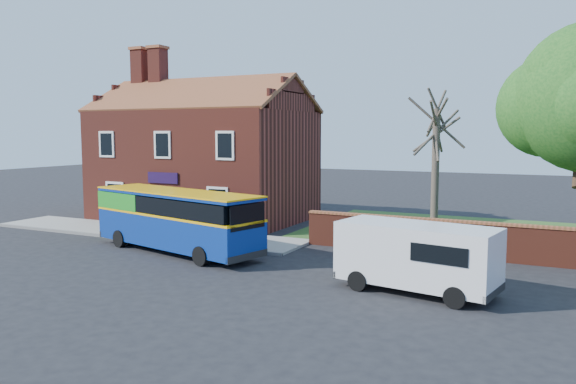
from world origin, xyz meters
The scene contains 9 objects.
ground centered at (0.00, 0.00, 0.00)m, with size 120.00×120.00×0.00m, color black.
pavement centered at (-7.00, 5.75, 0.06)m, with size 18.00×3.50×0.12m, color gray.
kerb centered at (-7.00, 4.00, 0.07)m, with size 18.00×0.15×0.14m, color slate.
grass_strip centered at (13.00, 13.00, 0.02)m, with size 26.00×12.00×0.04m, color #426B28.
shop_building centered at (-7.02, 11.50, 3.41)m, with size 12.30×8.13×10.50m.
boundary_wall centered at (13.00, 7.00, 0.81)m, with size 22.00×0.38×1.60m.
bus centered at (-2.85, 2.82, 1.55)m, with size 9.17×4.42×2.71m.
van_near centered at (8.43, 1.07, 1.26)m, with size 5.41×2.90×2.26m.
bare_tree centered at (7.00, 10.93, 3.60)m, with size 2.63×3.13×7.02m.
Camera 1 is at (12.51, -17.05, 5.23)m, focal length 35.00 mm.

